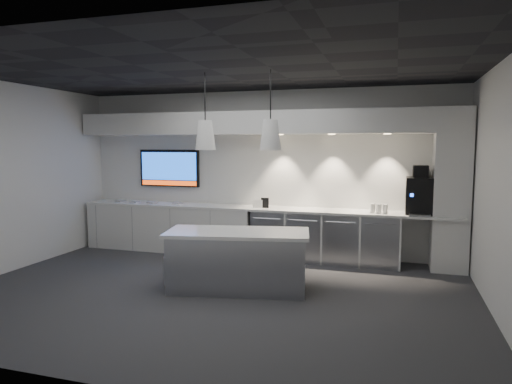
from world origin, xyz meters
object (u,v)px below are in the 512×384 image
(bin, at_px, (174,271))
(coffee_machine, at_px, (420,194))
(island, at_px, (238,260))
(wall_tv, at_px, (169,168))

(bin, distance_m, coffee_machine, 4.08)
(island, xyz_separation_m, bin, (-0.96, -0.06, -0.22))
(wall_tv, height_order, bin, wall_tv)
(wall_tv, bearing_deg, coffee_machine, -3.04)
(wall_tv, height_order, island, wall_tv)
(wall_tv, bearing_deg, island, -45.04)
(coffee_machine, bearing_deg, island, -141.54)
(island, bearing_deg, coffee_machine, 27.22)
(wall_tv, relative_size, coffee_machine, 1.59)
(bin, bearing_deg, wall_tv, 118.57)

